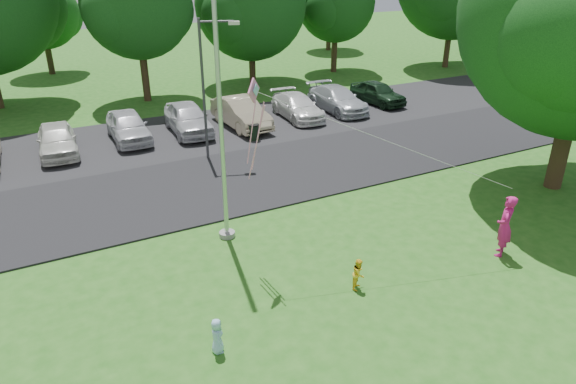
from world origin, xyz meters
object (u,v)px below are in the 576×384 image
street_lamp (208,78)px  child_yellow (359,274)px  flagpole (220,108)px  trash_can (254,133)px  woman (505,226)px  child_blue (217,336)px  kite (261,109)px

street_lamp → child_yellow: bearing=-71.2°
flagpole → trash_can: 9.95m
woman → child_blue: 8.90m
street_lamp → kite: (-1.61, -8.57, 1.02)m
woman → flagpole: bearing=-72.9°
woman → kite: (-6.37, 2.87, 3.60)m
woman → street_lamp: bearing=-105.1°
street_lamp → woman: 12.66m
street_lamp → kite: bearing=-82.1°
child_blue → child_yellow: bearing=-72.8°
street_lamp → trash_can: street_lamp is taller
woman → child_yellow: size_ratio=2.15×
woman → kite: 7.86m
flagpole → woman: bearing=-35.1°
child_blue → kite: bearing=-31.6°
kite → child_yellow: bearing=-95.4°
flagpole → child_yellow: flagpole is taller
street_lamp → woman: (4.76, -11.44, -2.58)m
child_yellow → kite: kite is taller
street_lamp → trash_can: 4.24m
trash_can → child_blue: child_blue is taller
child_yellow → flagpole: bearing=77.3°
trash_can → kite: 11.50m
flagpole → woman: (6.78, -4.77, -3.22)m
street_lamp → child_blue: 12.53m
flagpole → child_yellow: bearing=-63.8°
flagpole → child_blue: bearing=-113.9°
kite → woman: bearing=-65.3°
flagpole → street_lamp: flagpole is taller
kite → child_blue: bearing=-172.4°
flagpole → street_lamp: 7.00m
woman → child_blue: (-8.88, 0.01, -0.51)m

